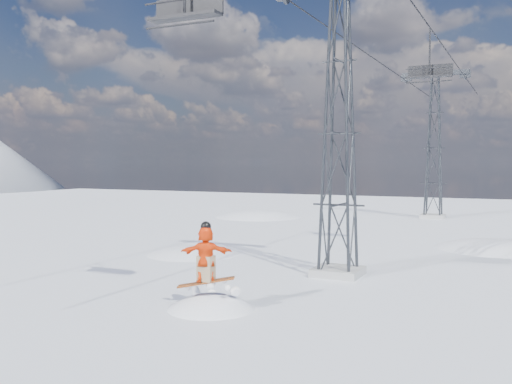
% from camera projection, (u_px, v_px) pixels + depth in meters
% --- Properties ---
extents(ground, '(120.00, 120.00, 0.00)m').
position_uv_depth(ground, '(220.00, 327.00, 15.24)').
color(ground, white).
rests_on(ground, ground).
extents(snow_terrain, '(39.00, 37.00, 22.00)m').
position_uv_depth(snow_terrain, '(315.00, 378.00, 36.95)').
color(snow_terrain, white).
rests_on(snow_terrain, ground).
extents(lift_tower_near, '(5.20, 1.80, 11.43)m').
position_uv_depth(lift_tower_near, '(339.00, 134.00, 21.83)').
color(lift_tower_near, '#999999').
rests_on(lift_tower_near, ground).
extents(lift_tower_far, '(5.20, 1.80, 11.43)m').
position_uv_depth(lift_tower_far, '(434.00, 148.00, 44.39)').
color(lift_tower_far, '#999999').
rests_on(lift_tower_far, ground).
extents(haul_cables, '(4.46, 51.00, 0.06)m').
position_uv_depth(haul_cables, '(400.00, 47.00, 31.92)').
color(haul_cables, black).
rests_on(haul_cables, ground).
extents(snowboarder_jump, '(4.40, 4.40, 6.61)m').
position_uv_depth(snowboarder_jump, '(211.00, 362.00, 17.17)').
color(snowboarder_jump, white).
rests_on(snowboarder_jump, ground).
extents(lift_chair_near, '(2.19, 0.63, 2.71)m').
position_uv_depth(lift_chair_near, '(186.00, 9.00, 15.94)').
color(lift_chair_near, black).
rests_on(lift_chair_near, ground).
extents(lift_chair_mid, '(2.12, 0.61, 2.63)m').
position_uv_depth(lift_chair_mid, '(430.00, 72.00, 27.51)').
color(lift_chair_mid, black).
rests_on(lift_chair_mid, ground).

